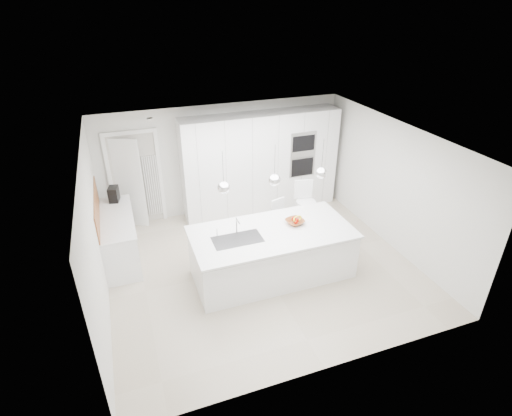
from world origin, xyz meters
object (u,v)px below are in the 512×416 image
object	(u,v)px
fruit_bowl	(295,222)
bar_stool_left	(280,224)
bar_stool_right	(306,210)
island_base	(273,255)
espresso_machine	(114,194)

from	to	relation	value
fruit_bowl	bar_stool_left	size ratio (longest dim) A/B	0.32
fruit_bowl	bar_stool_right	bearing A→B (deg)	52.82
island_base	espresso_machine	world-z (taller)	espresso_machine
bar_stool_left	espresso_machine	bearing A→B (deg)	138.48
fruit_bowl	bar_stool_right	distance (m)	1.14
espresso_machine	bar_stool_right	xyz separation A→B (m)	(3.67, -1.18, -0.44)
island_base	espresso_machine	bearing A→B (deg)	138.99
island_base	espresso_machine	distance (m)	3.41
espresso_machine	bar_stool_right	size ratio (longest dim) A/B	0.24
fruit_bowl	bar_stool_left	distance (m)	0.82
espresso_machine	bar_stool_left	size ratio (longest dim) A/B	0.29
bar_stool_left	bar_stool_right	size ratio (longest dim) A/B	0.82
espresso_machine	bar_stool_left	world-z (taller)	espresso_machine
fruit_bowl	bar_stool_left	world-z (taller)	bar_stool_left
fruit_bowl	bar_stool_right	xyz separation A→B (m)	(0.66, 0.87, -0.33)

